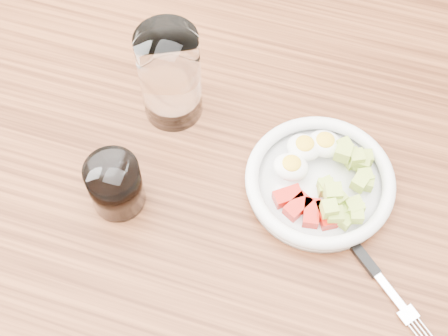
# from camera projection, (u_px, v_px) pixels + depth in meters

# --- Properties ---
(dining_table) EXTENTS (1.50, 0.90, 0.77)m
(dining_table) POSITION_uv_depth(u_px,v_px,m) (229.00, 221.00, 0.89)
(dining_table) COLOR brown
(dining_table) RESTS_ON ground
(bowl) EXTENTS (0.19, 0.19, 0.05)m
(bowl) POSITION_uv_depth(u_px,v_px,m) (320.00, 180.00, 0.79)
(bowl) COLOR white
(bowl) RESTS_ON dining_table
(fork) EXTENTS (0.15, 0.13, 0.01)m
(fork) POSITION_uv_depth(u_px,v_px,m) (367.00, 262.00, 0.75)
(fork) COLOR black
(fork) RESTS_ON dining_table
(water_glass) EXTENTS (0.08, 0.08, 0.14)m
(water_glass) POSITION_uv_depth(u_px,v_px,m) (170.00, 76.00, 0.80)
(water_glass) COLOR white
(water_glass) RESTS_ON dining_table
(coffee_glass) EXTENTS (0.07, 0.07, 0.08)m
(coffee_glass) POSITION_uv_depth(u_px,v_px,m) (115.00, 185.00, 0.76)
(coffee_glass) COLOR white
(coffee_glass) RESTS_ON dining_table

